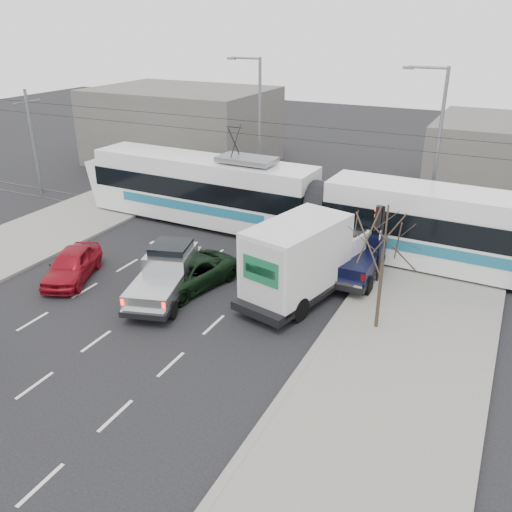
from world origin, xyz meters
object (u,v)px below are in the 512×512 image
at_px(navy_pickup, 361,249).
at_px(bare_tree, 385,240).
at_px(silver_pickup, 167,272).
at_px(box_truck, 305,259).
at_px(tram, 320,208).
at_px(traffic_signal, 379,227).
at_px(red_car, 72,265).
at_px(street_lamp_near, 435,143).
at_px(street_lamp_far, 257,121).
at_px(green_car, 188,274).

bearing_deg(navy_pickup, bare_tree, -67.28).
xyz_separation_m(silver_pickup, box_truck, (5.53, 2.39, 0.75)).
xyz_separation_m(tram, navy_pickup, (2.91, -2.34, -0.87)).
distance_m(tram, navy_pickup, 3.84).
bearing_deg(box_truck, traffic_signal, 59.25).
bearing_deg(red_car, street_lamp_near, 22.05).
height_order(traffic_signal, navy_pickup, traffic_signal).
bearing_deg(bare_tree, red_car, -172.63).
bearing_deg(street_lamp_far, box_truck, -55.85).
bearing_deg(street_lamp_far, tram, -42.88).
bearing_deg(bare_tree, traffic_signal, 105.76).
bearing_deg(bare_tree, silver_pickup, -173.96).
distance_m(bare_tree, tram, 8.96).
relative_size(traffic_signal, silver_pickup, 0.61).
distance_m(street_lamp_far, green_car, 14.75).
distance_m(traffic_signal, street_lamp_near, 7.91).
height_order(traffic_signal, box_truck, traffic_signal).
relative_size(bare_tree, red_car, 1.17).
bearing_deg(street_lamp_near, red_car, -135.65).
bearing_deg(street_lamp_near, silver_pickup, -125.36).
height_order(bare_tree, traffic_signal, bare_tree).
bearing_deg(green_car, tram, 78.13).
xyz_separation_m(green_car, red_car, (-5.35, -1.61, 0.05)).
relative_size(box_truck, red_car, 1.76).
bearing_deg(navy_pickup, street_lamp_near, 74.01).
relative_size(box_truck, navy_pickup, 1.30).
distance_m(street_lamp_near, box_truck, 11.12).
xyz_separation_m(street_lamp_near, box_truck, (-3.31, -10.07, -3.35)).
bearing_deg(box_truck, bare_tree, -8.53).
bearing_deg(bare_tree, street_lamp_far, 131.12).
distance_m(street_lamp_far, navy_pickup, 13.55).
relative_size(navy_pickup, green_car, 1.18).
bearing_deg(red_car, bare_tree, -14.93).
distance_m(street_lamp_far, silver_pickup, 15.27).
xyz_separation_m(street_lamp_near, street_lamp_far, (-11.50, 2.00, 0.00)).
distance_m(street_lamp_near, street_lamp_far, 11.67).
bearing_deg(box_truck, navy_pickup, 79.67).
height_order(street_lamp_far, box_truck, street_lamp_far).
distance_m(street_lamp_near, green_car, 14.98).
height_order(traffic_signal, red_car, traffic_signal).
bearing_deg(silver_pickup, red_car, 173.59).
distance_m(silver_pickup, box_truck, 6.07).
distance_m(traffic_signal, box_truck, 3.70).
bearing_deg(tram, navy_pickup, -36.95).
xyz_separation_m(silver_pickup, green_car, (0.59, 0.78, -0.34)).
relative_size(bare_tree, box_truck, 0.67).
distance_m(navy_pickup, red_car, 13.55).
bearing_deg(bare_tree, navy_pickup, 113.36).
relative_size(bare_tree, street_lamp_near, 0.56).
height_order(silver_pickup, green_car, silver_pickup).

